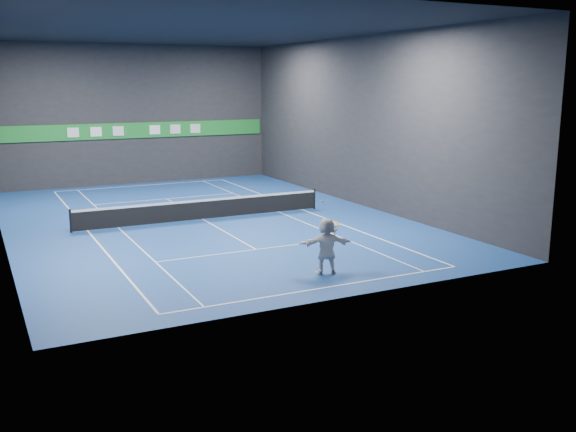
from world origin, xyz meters
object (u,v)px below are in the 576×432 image
tennis_ball (323,201)px  tennis_net (203,209)px  tennis_racket (334,226)px  player (326,246)px

tennis_ball → tennis_net: size_ratio=0.01×
tennis_net → tennis_racket: tennis_racket is taller
tennis_ball → tennis_net: bearing=94.0°
tennis_net → tennis_racket: size_ratio=24.50×
tennis_ball → tennis_net: 10.69m
tennis_ball → player: bearing=-15.8°
tennis_ball → tennis_net: tennis_ball is taller
tennis_racket → player: bearing=-172.0°
tennis_racket → tennis_net: bearing=96.7°
tennis_net → tennis_racket: (1.22, -10.46, 1.12)m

